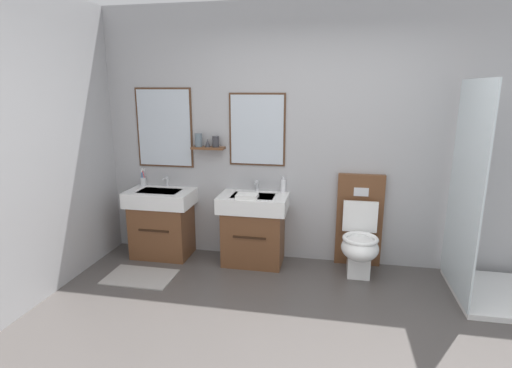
{
  "coord_description": "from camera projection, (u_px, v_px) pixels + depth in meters",
  "views": [
    {
      "loc": [
        0.2,
        -2.37,
        1.87
      ],
      "look_at": [
        -0.58,
        1.61,
        0.89
      ],
      "focal_mm": 27.93,
      "sensor_mm": 36.0,
      "label": 1
    }
  ],
  "objects": [
    {
      "name": "tap_on_right_sink",
      "position": [
        257.0,
        185.0,
        4.38
      ],
      "size": [
        0.03,
        0.13,
        0.11
      ],
      "color": "silver",
      "rests_on": "vanity_sink_right"
    },
    {
      "name": "soap_dispenser",
      "position": [
        283.0,
        186.0,
        4.32
      ],
      "size": [
        0.06,
        0.06,
        0.18
      ],
      "color": "white",
      "rests_on": "vanity_sink_right"
    },
    {
      "name": "vanity_sink_right",
      "position": [
        254.0,
        227.0,
        4.31
      ],
      "size": [
        0.73,
        0.48,
        0.77
      ],
      "color": "brown",
      "rests_on": "ground"
    },
    {
      "name": "toilet",
      "position": [
        359.0,
        237.0,
        4.11
      ],
      "size": [
        0.48,
        0.63,
        1.0
      ],
      "color": "brown",
      "rests_on": "ground"
    },
    {
      "name": "bath_mat",
      "position": [
        140.0,
        277.0,
        4.04
      ],
      "size": [
        0.68,
        0.44,
        0.01
      ],
      "primitive_type": "cube",
      "color": "#9E9993",
      "rests_on": "ground"
    },
    {
      "name": "vanity_sink_left",
      "position": [
        162.0,
        221.0,
        4.51
      ],
      "size": [
        0.73,
        0.48,
        0.77
      ],
      "color": "brown",
      "rests_on": "ground"
    },
    {
      "name": "folded_hand_towel",
      "position": [
        247.0,
        196.0,
        4.09
      ],
      "size": [
        0.22,
        0.16,
        0.04
      ],
      "primitive_type": "cube",
      "color": "white",
      "rests_on": "vanity_sink_right"
    },
    {
      "name": "tap_on_left_sink",
      "position": [
        166.0,
        181.0,
        4.57
      ],
      "size": [
        0.03,
        0.13,
        0.11
      ],
      "color": "silver",
      "rests_on": "vanity_sink_left"
    },
    {
      "name": "wall_back",
      "position": [
        313.0,
        137.0,
        4.22
      ],
      "size": [
        4.87,
        0.27,
        2.73
      ],
      "color": "#A8A8AA",
      "rests_on": "ground"
    },
    {
      "name": "toothbrush_cup",
      "position": [
        143.0,
        181.0,
        4.62
      ],
      "size": [
        0.07,
        0.08,
        0.21
      ],
      "color": "silver",
      "rests_on": "vanity_sink_left"
    },
    {
      "name": "shower_tray",
      "position": [
        488.0,
        253.0,
        3.58
      ],
      "size": [
        0.88,
        0.9,
        1.95
      ],
      "color": "white",
      "rests_on": "ground"
    }
  ]
}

